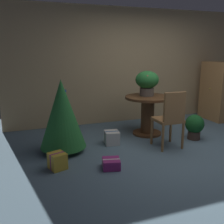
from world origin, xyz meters
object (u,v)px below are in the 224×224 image
at_px(flower_vase, 147,81).
at_px(gift_box_cream, 112,138).
at_px(round_dining_table, 148,111).
at_px(wooden_cabinet, 217,91).
at_px(wooden_chair_near, 170,117).
at_px(gift_box_gold, 58,161).
at_px(holiday_tree, 62,114).
at_px(potted_plant, 195,126).
at_px(gift_box_purple, 111,164).

relative_size(flower_vase, gift_box_cream, 1.63).
bearing_deg(round_dining_table, wooden_cabinet, 12.69).
xyz_separation_m(flower_vase, wooden_chair_near, (-0.01, -0.90, -0.50)).
xyz_separation_m(wooden_chair_near, gift_box_gold, (-1.95, -0.16, -0.44)).
bearing_deg(wooden_chair_near, holiday_tree, 164.77).
distance_m(wooden_cabinet, potted_plant, 1.82).
bearing_deg(wooden_chair_near, round_dining_table, 90.00).
relative_size(wooden_chair_near, gift_box_gold, 3.52).
height_order(wooden_cabinet, potted_plant, wooden_cabinet).
relative_size(gift_box_purple, potted_plant, 0.64).
bearing_deg(gift_box_cream, potted_plant, -10.45).
bearing_deg(flower_vase, wooden_chair_near, -90.49).
relative_size(holiday_tree, gift_box_cream, 4.03).
relative_size(wooden_chair_near, gift_box_cream, 3.31).
bearing_deg(flower_vase, holiday_tree, -166.44).
bearing_deg(potted_plant, round_dining_table, 140.24).
relative_size(round_dining_table, holiday_tree, 0.74).
relative_size(wooden_cabinet, potted_plant, 2.92).
xyz_separation_m(flower_vase, gift_box_gold, (-1.96, -1.06, -0.95)).
xyz_separation_m(gift_box_purple, wooden_cabinet, (3.34, 1.71, 0.63)).
xyz_separation_m(wooden_chair_near, wooden_cabinet, (2.12, 1.30, 0.14)).
relative_size(holiday_tree, wooden_cabinet, 0.87).
bearing_deg(gift_box_cream, wooden_chair_near, -31.41).
bearing_deg(round_dining_table, gift_box_gold, -153.15).
bearing_deg(wooden_chair_near, wooden_cabinet, 31.57).
xyz_separation_m(gift_box_gold, potted_plant, (2.65, 0.40, 0.15)).
distance_m(flower_vase, holiday_tree, 1.86).
height_order(gift_box_purple, gift_box_gold, gift_box_gold).
relative_size(gift_box_purple, gift_box_gold, 1.07).
bearing_deg(wooden_cabinet, holiday_tree, -167.98).
bearing_deg(wooden_chair_near, flower_vase, 89.51).
bearing_deg(gift_box_purple, wooden_cabinet, 27.09).
height_order(flower_vase, wooden_cabinet, wooden_cabinet).
bearing_deg(holiday_tree, gift_box_gold, -107.01).
relative_size(holiday_tree, potted_plant, 2.55).
distance_m(wooden_chair_near, gift_box_cream, 1.11).
bearing_deg(gift_box_purple, holiday_tree, 121.37).
relative_size(holiday_tree, gift_box_gold, 4.29).
relative_size(gift_box_cream, potted_plant, 0.63).
distance_m(wooden_chair_near, potted_plant, 0.80).
distance_m(holiday_tree, gift_box_gold, 0.85).
xyz_separation_m(gift_box_cream, wooden_cabinet, (2.99, 0.77, 0.58)).
height_order(flower_vase, wooden_chair_near, flower_vase).
xyz_separation_m(round_dining_table, gift_box_cream, (-0.87, -0.29, -0.36)).
height_order(gift_box_purple, wooden_cabinet, wooden_cabinet).
bearing_deg(gift_box_gold, gift_box_purple, -18.30).
distance_m(gift_box_purple, gift_box_cream, 1.00).
bearing_deg(holiday_tree, wooden_chair_near, -15.23).
distance_m(gift_box_purple, gift_box_gold, 0.77).
height_order(round_dining_table, wooden_chair_near, wooden_chair_near).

